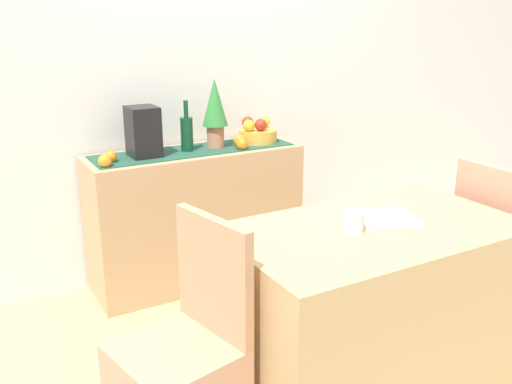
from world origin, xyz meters
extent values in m
cube|color=tan|center=(0.00, 0.00, -0.01)|extent=(6.40, 6.40, 0.02)
cube|color=silver|center=(0.00, 1.18, 1.35)|extent=(6.40, 0.06, 2.70)
cube|color=tan|center=(-0.15, 0.92, 0.41)|extent=(1.27, 0.42, 0.82)
cube|color=#214D3C|center=(-0.15, 0.92, 0.83)|extent=(1.19, 0.32, 0.01)
cylinder|color=gold|center=(0.28, 0.92, 0.87)|extent=(0.23, 0.23, 0.08)
sphere|color=gold|center=(0.20, 0.90, 0.94)|extent=(0.07, 0.07, 0.07)
sphere|color=#AA2B20|center=(0.27, 0.87, 0.95)|extent=(0.08, 0.08, 0.08)
sphere|color=gold|center=(0.34, 0.95, 0.94)|extent=(0.07, 0.07, 0.07)
sphere|color=red|center=(0.24, 0.98, 0.94)|extent=(0.07, 0.07, 0.07)
cylinder|color=#103F28|center=(-0.20, 0.92, 0.92)|extent=(0.07, 0.07, 0.20)
cylinder|color=#103F28|center=(-0.20, 0.92, 1.07)|extent=(0.03, 0.03, 0.10)
cube|color=black|center=(-0.46, 0.92, 0.96)|extent=(0.16, 0.18, 0.28)
cylinder|color=#B07555|center=(-0.02, 0.92, 0.89)|extent=(0.10, 0.10, 0.14)
cone|color=#307E38|center=(-0.02, 0.92, 1.10)|extent=(0.15, 0.15, 0.28)
sphere|color=orange|center=(-0.71, 0.80, 0.86)|extent=(0.07, 0.07, 0.07)
sphere|color=orange|center=(-0.66, 0.88, 0.86)|extent=(0.07, 0.07, 0.07)
sphere|color=orange|center=(0.10, 0.80, 0.86)|extent=(0.07, 0.07, 0.07)
sphere|color=orange|center=(0.13, 0.88, 0.86)|extent=(0.08, 0.08, 0.08)
cube|color=tan|center=(0.09, -0.39, 0.37)|extent=(1.25, 0.73, 0.74)
cube|color=white|center=(0.17, -0.34, 0.75)|extent=(0.34, 0.30, 0.02)
cylinder|color=silver|center=(-0.04, -0.39, 0.79)|extent=(0.09, 0.09, 0.09)
cube|color=tan|center=(-0.64, -0.35, 0.68)|extent=(0.12, 0.40, 0.45)
cube|color=tan|center=(0.99, -0.39, 0.23)|extent=(0.41, 0.41, 0.45)
cube|color=tan|center=(0.81, -0.38, 0.68)|extent=(0.05, 0.40, 0.45)
camera|label=1|loc=(-1.41, -2.01, 1.57)|focal=38.88mm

